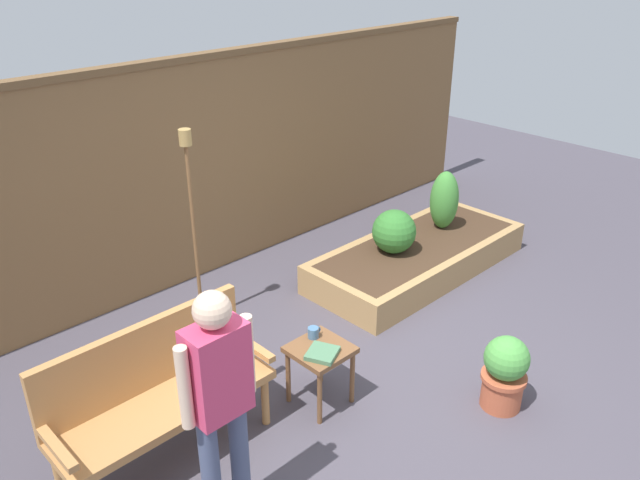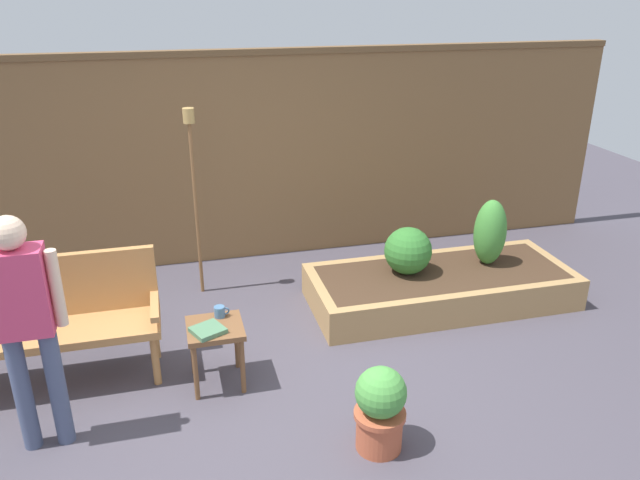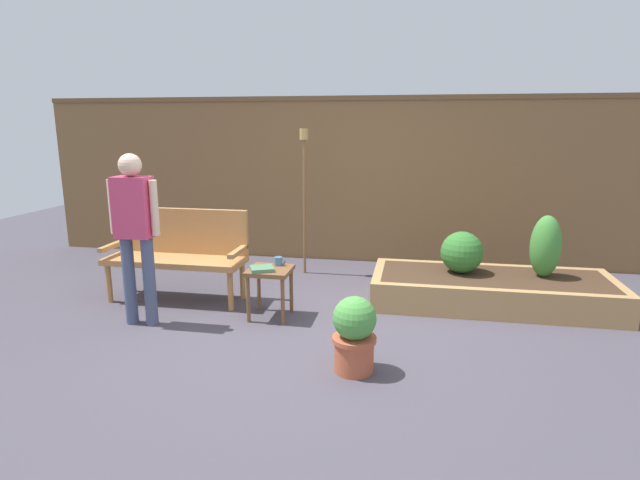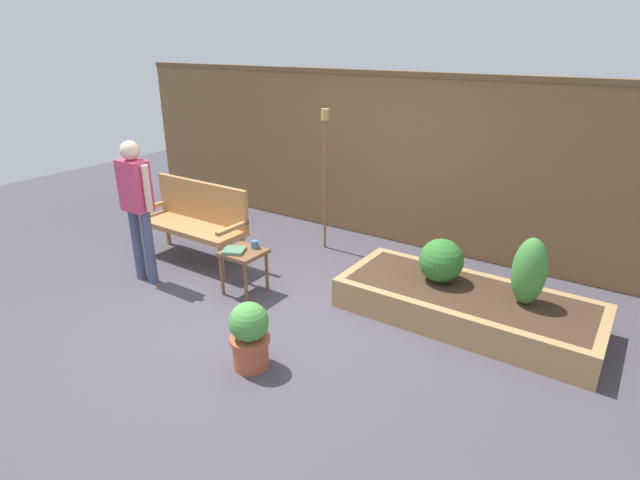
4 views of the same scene
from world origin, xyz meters
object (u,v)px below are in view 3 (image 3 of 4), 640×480
object	(u,v)px
shrub_near_bench	(462,252)
cup_on_table	(279,261)
book_on_table	(262,269)
person_by_bench	(135,225)
side_table	(270,277)
garden_bench	(179,248)
potted_boxwood	(354,333)
tiki_torch	(304,176)
shrub_far_corner	(546,246)

from	to	relation	value
shrub_near_bench	cup_on_table	bearing A→B (deg)	-157.93
book_on_table	person_by_bench	world-z (taller)	person_by_bench
side_table	shrub_near_bench	size ratio (longest dim) A/B	1.12
book_on_table	garden_bench	bearing A→B (deg)	131.67
potted_boxwood	cup_on_table	bearing A→B (deg)	128.81
shrub_near_bench	tiki_torch	xyz separation A→B (m)	(-1.81, 0.68, 0.68)
garden_bench	shrub_far_corner	world-z (taller)	garden_bench
potted_boxwood	shrub_far_corner	distance (m)	2.49
garden_bench	tiki_torch	xyz separation A→B (m)	(1.10, 1.14, 0.65)
garden_bench	shrub_near_bench	size ratio (longest dim) A/B	3.35
person_by_bench	shrub_far_corner	bearing A→B (deg)	18.16
shrub_far_corner	person_by_bench	bearing A→B (deg)	-161.84
book_on_table	person_by_bench	distance (m)	1.19
potted_boxwood	shrub_near_bench	bearing A→B (deg)	63.48
side_table	shrub_near_bench	distance (m)	2.00
shrub_near_bench	shrub_far_corner	distance (m)	0.81
side_table	person_by_bench	world-z (taller)	person_by_bench
side_table	person_by_bench	size ratio (longest dim) A/B	0.31
person_by_bench	cup_on_table	bearing A→B (deg)	23.59
cup_on_table	shrub_near_bench	xyz separation A→B (m)	(1.76, 0.71, -0.01)
book_on_table	shrub_near_bench	xyz separation A→B (m)	(1.87, 0.91, 0.02)
book_on_table	tiki_torch	bearing A→B (deg)	63.13
garden_bench	cup_on_table	world-z (taller)	garden_bench
side_table	cup_on_table	size ratio (longest dim) A/B	4.24
garden_bench	potted_boxwood	size ratio (longest dim) A/B	2.48
garden_bench	shrub_near_bench	distance (m)	2.95
potted_boxwood	person_by_bench	distance (m)	2.21
tiki_torch	person_by_bench	world-z (taller)	tiki_torch
cup_on_table	potted_boxwood	distance (m)	1.40
tiki_torch	person_by_bench	xyz separation A→B (m)	(-1.12, -1.91, -0.26)
side_table	shrub_far_corner	distance (m)	2.76
cup_on_table	book_on_table	distance (m)	0.23
book_on_table	shrub_far_corner	size ratio (longest dim) A/B	0.33
garden_bench	shrub_far_corner	distance (m)	3.74
person_by_bench	shrub_near_bench	bearing A→B (deg)	22.68
shrub_far_corner	potted_boxwood	bearing A→B (deg)	-133.49
potted_boxwood	tiki_torch	world-z (taller)	tiki_torch
shrub_far_corner	shrub_near_bench	bearing A→B (deg)	180.00
shrub_near_bench	shrub_far_corner	size ratio (longest dim) A/B	0.69
shrub_near_bench	garden_bench	bearing A→B (deg)	-170.98
shrub_far_corner	garden_bench	bearing A→B (deg)	-172.92
garden_bench	tiki_torch	size ratio (longest dim) A/B	0.82
shrub_far_corner	tiki_torch	size ratio (longest dim) A/B	0.36
potted_boxwood	person_by_bench	world-z (taller)	person_by_bench
garden_bench	potted_boxwood	xyz separation A→B (m)	(2.02, -1.33, -0.24)
cup_on_table	person_by_bench	size ratio (longest dim) A/B	0.07
potted_boxwood	book_on_table	bearing A→B (deg)	137.97
garden_bench	person_by_bench	bearing A→B (deg)	-91.69
book_on_table	potted_boxwood	distance (m)	1.32
cup_on_table	book_on_table	size ratio (longest dim) A/B	0.55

